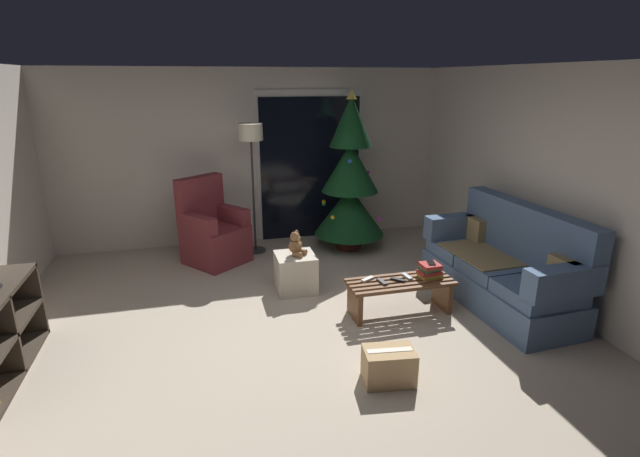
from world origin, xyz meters
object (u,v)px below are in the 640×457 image
Objects in this scene: cell_phone at (431,263)px; book_stack at (430,270)px; floor_lamp at (251,145)px; ottoman at (296,273)px; teddy_bear_honey_by_tree at (297,251)px; christmas_tree at (350,182)px; armchair at (213,233)px; remote_black at (398,280)px; remote_silver at (407,276)px; coffee_table at (400,291)px; couch at (504,268)px; remote_graphite at (382,282)px; cardboard_box_taped_mid_floor at (389,366)px; teddy_bear_chestnut at (296,245)px; remote_white at (368,279)px.

book_stack is at bearing -129.52° from cell_phone.
floor_lamp is 4.05× the size of ottoman.
ottoman reaches higher than teddy_bear_honey_by_tree.
armchair is at bearing -178.75° from christmas_tree.
armchair is (-1.78, 1.98, 0.03)m from remote_black.
remote_black is 2.66m from armchair.
remote_silver is at bearing -58.79° from floor_lamp.
teddy_bear_honey_by_tree is (-0.71, 1.78, -0.13)m from coffee_table.
book_stack is at bearing 176.85° from couch.
floor_lamp is (-1.02, 2.24, 1.13)m from remote_graphite.
couch is at bearing 30.51° from cardboard_box_taped_mid_floor.
teddy_bear_chestnut is at bearing -130.16° from christmas_tree.
remote_graphite is at bearing -98.58° from christmas_tree.
cardboard_box_taped_mid_floor is (-0.66, -3.10, -0.83)m from christmas_tree.
floor_lamp is at bearing -65.46° from remote_silver.
remote_graphite is 0.35× the size of ottoman.
couch is 1.75× the size of armchair.
remote_white reaches higher than teddy_bear_honey_by_tree.
teddy_bear_chestnut is at bearing -53.26° from armchair.
armchair is (-2.14, 1.98, -0.13)m from cell_phone.
armchair is 1.48m from teddy_bear_chestnut.
remote_black is at bearing -41.97° from ottoman.
couch is at bearing -22.27° from ottoman.
christmas_tree is 7.73× the size of teddy_bear_chestnut.
book_stack is 1.75× the size of cell_phone.
remote_graphite is 0.09× the size of floor_lamp.
armchair is at bearing -52.07° from remote_silver.
teddy_bear_honey_by_tree is at bearing 164.18° from remote_white.
ottoman is at bearing -78.57° from floor_lamp.
christmas_tree is at bearing 1.25° from armchair.
christmas_tree reaches higher than armchair.
book_stack is at bearing -83.69° from christmas_tree.
floor_lamp reaches higher than cardboard_box_taped_mid_floor.
book_stack is 2.11m from christmas_tree.
armchair reaches higher than remote_graphite.
christmas_tree is (-0.22, 2.03, 0.53)m from book_stack.
remote_silver is 0.55× the size of teddy_bear_chestnut.
armchair reaches higher than teddy_bear_chestnut.
teddy_bear_chestnut reaches higher than remote_white.
armchair is at bearing -170.82° from remote_white.
ottoman is (-0.73, 0.82, -0.16)m from remote_graphite.
remote_graphite is 0.56m from cell_phone.
christmas_tree is 1.99m from armchair.
remote_white is 0.68m from cell_phone.
armchair reaches higher than cell_phone.
remote_white and remote_silver have the same top height.
remote_white is at bearing -76.96° from teddy_bear_honey_by_tree.
floor_lamp is (-1.56, 2.23, 0.98)m from cell_phone.
coffee_table reaches higher than teddy_bear_honey_by_tree.
teddy_bear_chestnut is at bearing -78.31° from floor_lamp.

